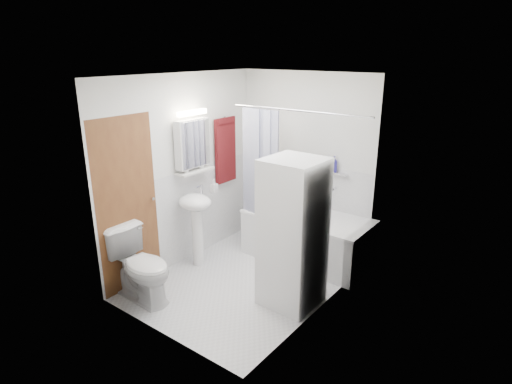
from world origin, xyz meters
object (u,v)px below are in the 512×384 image
Objects in this scene: bathtub at (307,235)px; toilet at (141,266)px; sink at (196,213)px; washer_dryer at (293,234)px.

toilet reaches higher than bathtub.
sink reaches higher than bathtub.
bathtub is 1.47m from sink.
toilet is (0.08, -0.95, -0.30)m from sink.
sink is 0.64× the size of washer_dryer.
washer_dryer reaches higher than toilet.
sink is at bearing -137.32° from bathtub.
washer_dryer is at bearing -0.10° from sink.
toilet is at bearing -143.91° from washer_dryer.
toilet is at bearing -85.07° from sink.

